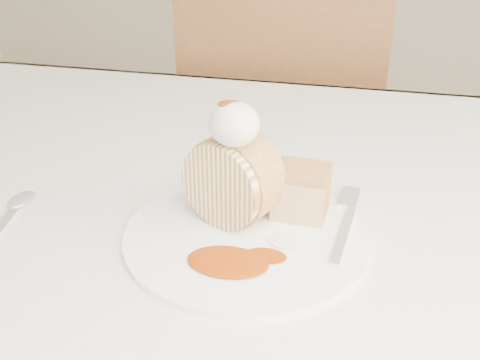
# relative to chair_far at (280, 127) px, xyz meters

# --- Properties ---
(table) EXTENTS (1.40, 0.90, 0.75)m
(table) POSITION_rel_chair_far_xyz_m (0.05, -0.65, 0.10)
(table) COLOR beige
(table) RESTS_ON ground
(chair_far) EXTENTS (0.51, 0.51, 0.99)m
(chair_far) POSITION_rel_chair_far_xyz_m (0.00, 0.00, 0.00)
(chair_far) COLOR brown
(chair_far) RESTS_ON ground
(plate) EXTENTS (0.30, 0.30, 0.01)m
(plate) POSITION_rel_chair_far_xyz_m (0.09, -0.78, 0.19)
(plate) COLOR white
(plate) RESTS_ON table
(roulade_slice) EXTENTS (0.12, 0.09, 0.10)m
(roulade_slice) POSITION_rel_chair_far_xyz_m (0.06, -0.76, 0.24)
(roulade_slice) COLOR beige
(roulade_slice) RESTS_ON plate
(cake_chunk) EXTENTS (0.07, 0.06, 0.05)m
(cake_chunk) POSITION_rel_chair_far_xyz_m (0.14, -0.73, 0.22)
(cake_chunk) COLOR tan
(cake_chunk) RESTS_ON plate
(whipped_cream) EXTENTS (0.05, 0.05, 0.05)m
(whipped_cream) POSITION_rel_chair_far_xyz_m (0.07, -0.77, 0.32)
(whipped_cream) COLOR white
(whipped_cream) RESTS_ON roulade_slice
(caramel_drizzle) EXTENTS (0.03, 0.02, 0.01)m
(caramel_drizzle) POSITION_rel_chair_far_xyz_m (0.07, -0.77, 0.35)
(caramel_drizzle) COLOR #882E05
(caramel_drizzle) RESTS_ON whipped_cream
(caramel_pool) EXTENTS (0.09, 0.06, 0.00)m
(caramel_pool) POSITION_rel_chair_far_xyz_m (0.08, -0.84, 0.20)
(caramel_pool) COLOR #882E05
(caramel_pool) RESTS_ON plate
(fork) EXTENTS (0.04, 0.17, 0.00)m
(fork) POSITION_rel_chair_far_xyz_m (0.19, -0.76, 0.19)
(fork) COLOR silver
(fork) RESTS_ON plate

